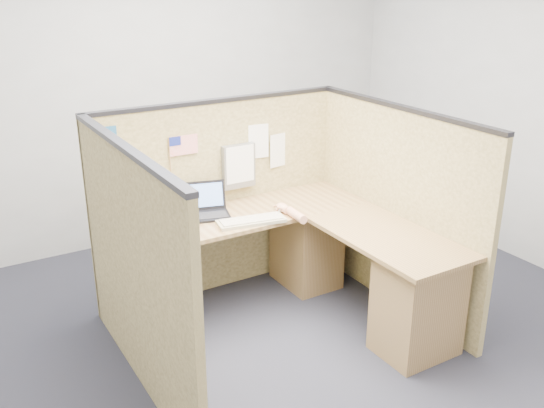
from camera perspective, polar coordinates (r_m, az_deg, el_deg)
floor at (r=4.30m, az=1.54°, el=-12.87°), size 5.00×5.00×0.00m
wall_back at (r=5.69m, az=-10.79°, el=10.48°), size 5.00×0.00×5.00m
cubicle_partitions at (r=4.26m, az=-1.44°, el=-1.48°), size 2.06×1.83×1.53m
l_desk at (r=4.39m, az=1.62°, el=-6.14°), size 1.95×1.75×0.73m
laptop at (r=4.46m, az=-6.37°, el=-0.32°), size 0.36×0.37×0.22m
keyboard at (r=4.30m, az=-1.96°, el=-1.59°), size 0.51×0.25×0.03m
mouse at (r=4.50m, az=0.92°, el=-0.49°), size 0.10×0.07×0.04m
hand_forearm at (r=4.40m, az=1.86°, el=-0.80°), size 0.10×0.34×0.07m
blue_poster at (r=4.26m, az=-15.62°, el=5.25°), size 0.20×0.02×0.27m
american_flag at (r=4.44m, az=-8.62°, el=5.26°), size 0.22×0.01×0.39m
file_holder at (r=4.67m, az=-3.15°, el=3.59°), size 0.27×0.05×0.34m
paper_left at (r=4.73m, az=-1.53°, el=5.89°), size 0.21×0.03×0.27m
paper_right at (r=4.86m, az=0.80°, el=5.12°), size 0.21×0.04×0.27m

